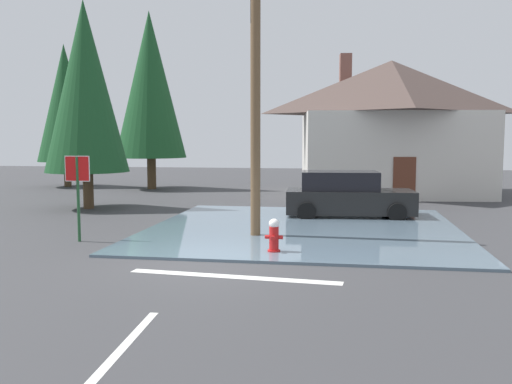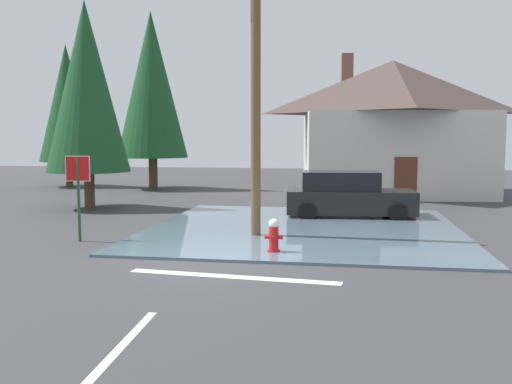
{
  "view_description": "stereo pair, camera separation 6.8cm",
  "coord_description": "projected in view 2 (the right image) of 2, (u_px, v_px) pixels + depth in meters",
  "views": [
    {
      "loc": [
        3.1,
        -12.03,
        2.82
      ],
      "look_at": [
        0.85,
        1.9,
        1.44
      ],
      "focal_mm": 38.58,
      "sensor_mm": 36.0,
      "label": 1
    },
    {
      "loc": [
        3.17,
        -12.02,
        2.82
      ],
      "look_at": [
        0.85,
        1.9,
        1.44
      ],
      "focal_mm": 38.58,
      "sensor_mm": 36.0,
      "label": 2
    }
  ],
  "objects": [
    {
      "name": "ground_plane",
      "position": [
        206.0,
        264.0,
        12.6
      ],
      "size": [
        80.0,
        80.0,
        0.1
      ],
      "primitive_type": "cube",
      "color": "#38383A"
    },
    {
      "name": "flood_puddle",
      "position": [
        304.0,
        228.0,
        17.1
      ],
      "size": [
        9.44,
        9.81,
        0.07
      ],
      "primitive_type": "cube",
      "color": "slate",
      "rests_on": "ground"
    },
    {
      "name": "lane_stop_bar",
      "position": [
        233.0,
        277.0,
        11.23
      ],
      "size": [
        4.47,
        0.69,
        0.01
      ],
      "primitive_type": "cube",
      "rotation": [
        0.0,
        0.0,
        -0.09
      ],
      "color": "silver",
      "rests_on": "ground"
    },
    {
      "name": "lane_center_stripe",
      "position": [
        110.0,
        358.0,
        7.06
      ],
      "size": [
        0.36,
        3.74,
        0.01
      ],
      "primitive_type": "cube",
      "rotation": [
        0.0,
        0.0,
        1.63
      ],
      "color": "silver",
      "rests_on": "ground"
    },
    {
      "name": "stop_sign_near",
      "position": [
        78.0,
        181.0,
        14.96
      ],
      "size": [
        0.7,
        0.08,
        2.35
      ],
      "color": "#1E4C28",
      "rests_on": "ground"
    },
    {
      "name": "fire_hydrant",
      "position": [
        274.0,
        237.0,
        13.39
      ],
      "size": [
        0.44,
        0.38,
        0.88
      ],
      "color": "red",
      "rests_on": "ground"
    },
    {
      "name": "utility_pole",
      "position": [
        256.0,
        98.0,
        15.35
      ],
      "size": [
        1.6,
        0.28,
        7.53
      ],
      "color": "brown",
      "rests_on": "ground"
    },
    {
      "name": "house",
      "position": [
        392.0,
        125.0,
        27.79
      ],
      "size": [
        10.1,
        8.54,
        7.25
      ],
      "color": "beige",
      "rests_on": "ground"
    },
    {
      "name": "parked_car",
      "position": [
        348.0,
        196.0,
        19.63
      ],
      "size": [
        4.6,
        2.35,
        1.65
      ],
      "color": "black",
      "rests_on": "ground"
    },
    {
      "name": "pine_tree_tall_left",
      "position": [
        152.0,
        85.0,
        30.38
      ],
      "size": [
        3.92,
        3.92,
        9.79
      ],
      "color": "#4C3823",
      "rests_on": "ground"
    },
    {
      "name": "pine_tree_mid_left",
      "position": [
        86.0,
        87.0,
        21.81
      ],
      "size": [
        3.3,
        3.3,
        8.26
      ],
      "color": "#4C3823",
      "rests_on": "ground"
    },
    {
      "name": "pine_tree_short_left",
      "position": [
        67.0,
        103.0,
        31.97
      ],
      "size": [
        3.3,
        3.3,
        8.26
      ],
      "color": "#4C3823",
      "rests_on": "ground"
    }
  ]
}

